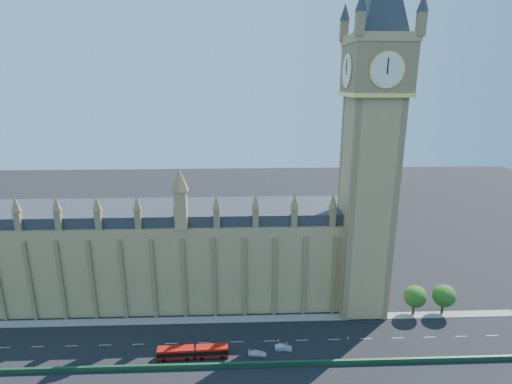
{
  "coord_description": "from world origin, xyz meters",
  "views": [
    {
      "loc": [
        5.33,
        -84.25,
        61.79
      ],
      "look_at": [
        9.0,
        10.0,
        35.31
      ],
      "focal_mm": 28.0,
      "sensor_mm": 36.0,
      "label": 1
    }
  ],
  "objects_px": {
    "red_bus": "(193,352)",
    "car_silver": "(284,348)",
    "car_white": "(258,353)",
    "car_grey": "(213,346)"
  },
  "relations": [
    {
      "from": "red_bus",
      "to": "car_silver",
      "type": "relative_size",
      "value": 3.94
    },
    {
      "from": "red_bus",
      "to": "car_white",
      "type": "relative_size",
      "value": 3.76
    },
    {
      "from": "car_grey",
      "to": "car_white",
      "type": "bearing_deg",
      "value": -99.25
    },
    {
      "from": "car_grey",
      "to": "car_silver",
      "type": "height_order",
      "value": "car_silver"
    },
    {
      "from": "car_grey",
      "to": "car_white",
      "type": "distance_m",
      "value": 11.01
    },
    {
      "from": "car_silver",
      "to": "car_white",
      "type": "xyz_separation_m",
      "value": [
        -6.28,
        -1.78,
        -0.05
      ]
    },
    {
      "from": "car_silver",
      "to": "red_bus",
      "type": "bearing_deg",
      "value": 101.22
    },
    {
      "from": "car_silver",
      "to": "car_white",
      "type": "height_order",
      "value": "car_silver"
    },
    {
      "from": "car_silver",
      "to": "car_white",
      "type": "relative_size",
      "value": 0.96
    },
    {
      "from": "car_white",
      "to": "car_silver",
      "type": "bearing_deg",
      "value": -66.63
    }
  ]
}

